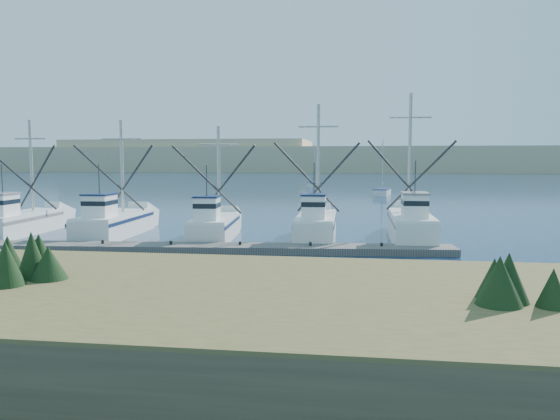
% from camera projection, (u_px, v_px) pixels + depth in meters
% --- Properties ---
extents(ground, '(500.00, 500.00, 0.00)m').
position_uv_depth(ground, '(336.00, 274.00, 25.02)').
color(ground, '#0B1934').
rests_on(ground, ground).
extents(shore_bank, '(40.00, 10.00, 1.60)m').
position_uv_depth(shore_bank, '(53.00, 310.00, 16.21)').
color(shore_bank, '#4C422D').
rests_on(shore_bank, ground).
extents(floating_dock, '(30.30, 4.55, 0.40)m').
position_uv_depth(floating_dock, '(188.00, 248.00, 31.24)').
color(floating_dock, slate).
rests_on(floating_dock, ground).
extents(dune_ridge, '(360.00, 60.00, 10.00)m').
position_uv_depth(dune_ridge, '(355.00, 159.00, 231.56)').
color(dune_ridge, tan).
rests_on(dune_ridge, ground).
extents(trawler_fleet, '(29.12, 9.14, 9.60)m').
position_uv_depth(trawler_fleet, '(225.00, 224.00, 36.10)').
color(trawler_fleet, white).
rests_on(trawler_fleet, ground).
extents(sailboat_near, '(2.85, 5.99, 8.10)m').
position_uv_depth(sailboat_near, '(382.00, 192.00, 79.01)').
color(sailboat_near, white).
rests_on(sailboat_near, ground).
extents(sailboat_far, '(3.03, 6.01, 8.10)m').
position_uv_depth(sailboat_far, '(314.00, 185.00, 98.25)').
color(sailboat_far, white).
rests_on(sailboat_far, ground).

